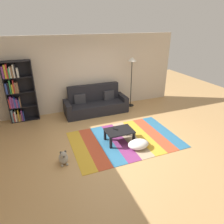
# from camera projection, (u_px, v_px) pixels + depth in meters

# --- Properties ---
(ground_plane) EXTENTS (14.00, 14.00, 0.00)m
(ground_plane) POSITION_uv_depth(u_px,v_px,m) (116.00, 139.00, 5.81)
(ground_plane) COLOR tan
(back_wall) EXTENTS (6.80, 0.10, 2.70)m
(back_wall) POSITION_uv_depth(u_px,v_px,m) (89.00, 73.00, 7.41)
(back_wall) COLOR beige
(back_wall) RESTS_ON ground_plane
(rug) EXTENTS (3.01, 2.00, 0.01)m
(rug) POSITION_uv_depth(u_px,v_px,m) (125.00, 140.00, 5.78)
(rug) COLOR gold
(rug) RESTS_ON ground_plane
(couch) EXTENTS (2.26, 0.80, 1.00)m
(couch) POSITION_uv_depth(u_px,v_px,m) (96.00, 104.00, 7.39)
(couch) COLOR black
(couch) RESTS_ON ground_plane
(bookshelf) EXTENTS (0.90, 0.28, 2.01)m
(bookshelf) POSITION_uv_depth(u_px,v_px,m) (17.00, 93.00, 6.50)
(bookshelf) COLOR black
(bookshelf) RESTS_ON ground_plane
(coffee_table) EXTENTS (0.76, 0.53, 0.35)m
(coffee_table) POSITION_uv_depth(u_px,v_px,m) (119.00, 132.00, 5.58)
(coffee_table) COLOR black
(coffee_table) RESTS_ON rug
(pouf) EXTENTS (0.57, 0.42, 0.23)m
(pouf) POSITION_uv_depth(u_px,v_px,m) (138.00, 144.00, 5.36)
(pouf) COLOR white
(pouf) RESTS_ON rug
(dog) EXTENTS (0.22, 0.35, 0.40)m
(dog) POSITION_uv_depth(u_px,v_px,m) (63.00, 158.00, 4.77)
(dog) COLOR #9E998E
(dog) RESTS_ON ground_plane
(standing_lamp) EXTENTS (0.32, 0.32, 1.91)m
(standing_lamp) POSITION_uv_depth(u_px,v_px,m) (132.00, 66.00, 7.46)
(standing_lamp) COLOR black
(standing_lamp) RESTS_ON ground_plane
(tv_remote) EXTENTS (0.12, 0.15, 0.02)m
(tv_remote) POSITION_uv_depth(u_px,v_px,m) (115.00, 129.00, 5.59)
(tv_remote) COLOR black
(tv_remote) RESTS_ON coffee_table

